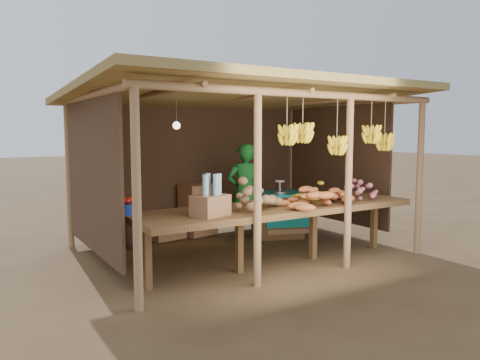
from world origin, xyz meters
TOP-DOWN VIEW (x-y plane):
  - ground at (0.00, 0.00)m, footprint 60.00×60.00m
  - stall_structure at (0.07, -0.00)m, footprint 4.70×3.50m
  - counter at (0.00, -0.95)m, footprint 3.90×1.05m
  - potato_heap at (-0.48, -0.99)m, footprint 1.21×0.89m
  - sweet_potato_heap at (0.54, -1.18)m, footprint 1.29×1.05m
  - onion_heap at (1.26, -1.14)m, footprint 0.86×0.70m
  - banana_pile at (0.62, -0.88)m, footprint 0.64×0.45m
  - tomato_basin at (-1.90, -0.51)m, footprint 0.36×0.36m
  - bottle_box at (-1.12, -1.16)m, footprint 0.46×0.40m
  - vendor at (0.37, 0.45)m, footprint 0.68×0.57m
  - tarp_crate at (1.04, 0.45)m, footprint 1.01×0.94m
  - carton_stack at (-0.29, 1.20)m, footprint 1.20×0.53m
  - burlap_sacks at (-1.48, 1.00)m, footprint 0.88×0.46m

SIDE VIEW (x-z plane):
  - ground at x=0.00m, z-range 0.00..0.00m
  - burlap_sacks at x=-1.48m, z-range -0.04..0.58m
  - carton_stack at x=-0.29m, z-range -0.05..0.81m
  - tarp_crate at x=1.04m, z-range -0.09..0.88m
  - counter at x=0.00m, z-range 0.34..1.14m
  - vendor at x=0.37m, z-range 0.00..1.58m
  - tomato_basin at x=-1.90m, z-range 0.78..0.97m
  - banana_pile at x=0.62m, z-range 0.80..1.15m
  - onion_heap at x=1.26m, z-range 0.80..1.15m
  - sweet_potato_heap at x=0.54m, z-range 0.80..1.16m
  - potato_heap at x=-0.48m, z-range 0.80..1.17m
  - bottle_box at x=-1.12m, z-range 0.74..1.23m
  - stall_structure at x=0.07m, z-range 0.70..3.13m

